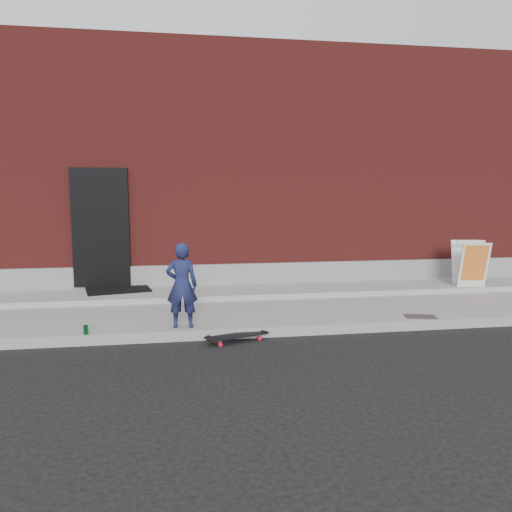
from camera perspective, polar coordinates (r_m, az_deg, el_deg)
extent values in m
plane|color=black|center=(7.22, 0.78, -9.34)|extent=(80.00, 80.00, 0.00)
cube|color=gray|center=(8.64, -0.95, -6.05)|extent=(20.00, 3.00, 0.15)
cube|color=gray|center=(9.48, -1.73, -4.07)|extent=(20.00, 1.20, 0.10)
cube|color=maroon|center=(13.88, -4.26, 9.05)|extent=(20.00, 8.00, 5.00)
cube|color=gray|center=(9.99, -2.16, -2.03)|extent=(20.00, 0.10, 0.40)
cube|color=black|center=(9.90, -17.31, 3.10)|extent=(1.05, 0.12, 2.25)
imported|color=#191E46|center=(7.15, -8.48, -3.32)|extent=(0.46, 0.32, 1.22)
cylinder|color=red|center=(7.26, -0.36, -9.00)|extent=(0.07, 0.05, 0.06)
cylinder|color=red|center=(7.10, 0.38, -9.38)|extent=(0.07, 0.05, 0.06)
cylinder|color=red|center=(7.01, -4.77, -9.64)|extent=(0.07, 0.05, 0.06)
cylinder|color=red|center=(6.84, -4.11, -10.05)|extent=(0.07, 0.05, 0.06)
cube|color=#BCBCC1|center=(7.17, 0.01, -8.88)|extent=(0.12, 0.20, 0.02)
cube|color=#BCBCC1|center=(6.91, -4.45, -9.52)|extent=(0.12, 0.20, 0.02)
cube|color=black|center=(7.03, -2.18, -9.05)|extent=(0.90, 0.50, 0.02)
cube|color=silver|center=(10.38, 23.66, -0.97)|extent=(0.57, 0.32, 0.88)
cube|color=silver|center=(10.74, 22.82, -0.67)|extent=(0.57, 0.32, 0.88)
cube|color=yellow|center=(10.36, 23.70, -1.23)|extent=(0.47, 0.25, 0.70)
cube|color=silver|center=(10.51, 23.35, 1.55)|extent=(0.54, 0.13, 0.04)
cylinder|color=#187B30|center=(7.22, -18.88, -8.00)|extent=(0.08, 0.08, 0.12)
cube|color=black|center=(9.75, -15.52, -3.63)|extent=(1.30, 1.14, 0.03)
cube|color=#5E5D63|center=(8.16, 18.29, -6.62)|extent=(0.51, 0.40, 0.01)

